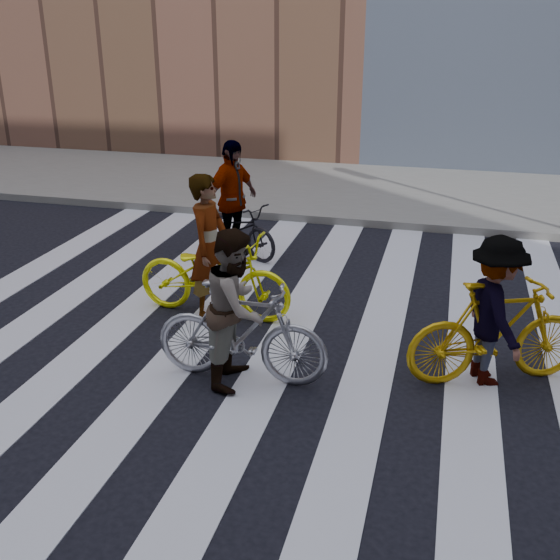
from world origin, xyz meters
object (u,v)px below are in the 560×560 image
at_px(bike_silver_mid, 241,333).
at_px(bike_dark_rear, 235,229).
at_px(rider_rear, 232,199).
at_px(bike_yellow_right, 497,332).
at_px(bike_yellow_left, 214,275).
at_px(rider_right, 494,312).
at_px(rider_mid, 236,307).
at_px(rider_left, 209,247).

relative_size(bike_silver_mid, bike_dark_rear, 1.10).
xyz_separation_m(bike_silver_mid, rider_rear, (-1.40, 3.85, 0.39)).
distance_m(bike_silver_mid, bike_yellow_right, 2.71).
xyz_separation_m(bike_dark_rear, rider_rear, (-0.05, 0.00, 0.50)).
distance_m(bike_yellow_right, bike_dark_rear, 5.11).
relative_size(bike_yellow_left, rider_right, 1.29).
height_order(bike_silver_mid, bike_yellow_right, bike_yellow_right).
xyz_separation_m(bike_silver_mid, rider_mid, (-0.05, 0.00, 0.29)).
bearing_deg(bike_dark_rear, rider_mid, -136.80).
distance_m(bike_silver_mid, rider_mid, 0.29).
distance_m(rider_mid, rider_rear, 4.08).
xyz_separation_m(bike_yellow_right, rider_left, (-3.55, 0.87, 0.36)).
xyz_separation_m(bike_silver_mid, rider_left, (-0.92, 1.52, 0.38)).
distance_m(bike_dark_rear, rider_left, 2.42).
bearing_deg(bike_yellow_left, rider_right, -100.38).
xyz_separation_m(bike_yellow_left, rider_mid, (0.82, -1.52, 0.30)).
distance_m(rider_right, rider_rear, 5.11).
bearing_deg(bike_yellow_left, bike_silver_mid, -146.58).
xyz_separation_m(bike_silver_mid, rider_right, (2.58, 0.66, 0.25)).
distance_m(bike_yellow_right, rider_rear, 5.16).
xyz_separation_m(rider_left, rider_rear, (-0.48, 2.33, 0.00)).
bearing_deg(bike_yellow_right, rider_right, 67.87).
distance_m(rider_left, rider_rear, 2.38).
height_order(rider_mid, rider_right, rider_mid).
bearing_deg(bike_dark_rear, rider_rear, 114.58).
height_order(bike_yellow_left, bike_silver_mid, bike_silver_mid).
height_order(bike_silver_mid, bike_dark_rear, bike_silver_mid).
bearing_deg(rider_right, rider_left, 53.97).
xyz_separation_m(bike_yellow_right, rider_mid, (-2.68, -0.66, 0.27)).
bearing_deg(bike_yellow_left, bike_dark_rear, 15.33).
bearing_deg(rider_right, bike_dark_rear, 28.74).
bearing_deg(rider_right, rider_rear, 29.10).
height_order(bike_yellow_left, bike_yellow_right, bike_yellow_right).
height_order(rider_left, rider_rear, rider_rear).
relative_size(bike_yellow_left, rider_mid, 1.24).
height_order(bike_dark_rear, rider_rear, rider_rear).
distance_m(bike_yellow_left, rider_rear, 2.42).
xyz_separation_m(bike_silver_mid, bike_yellow_right, (2.63, 0.66, 0.02)).
distance_m(bike_yellow_right, rider_mid, 2.77).
xyz_separation_m(bike_yellow_right, rider_right, (-0.05, 0.00, 0.24)).
bearing_deg(bike_dark_rear, bike_yellow_left, -143.80).
distance_m(bike_silver_mid, rider_right, 2.67).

